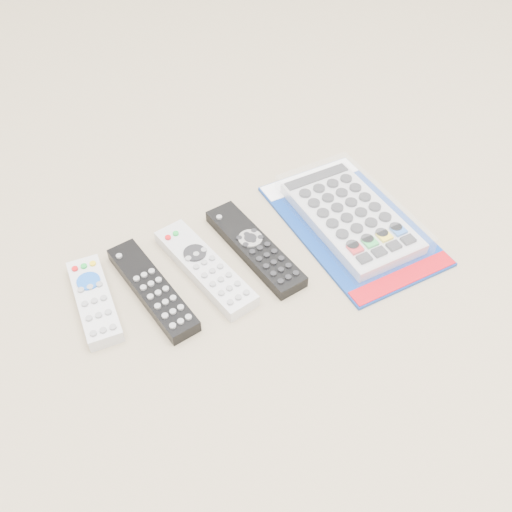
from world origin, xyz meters
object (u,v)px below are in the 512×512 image
remote_silver_dvd (205,268)px  jumbo_remote_packaged (351,216)px  remote_large_black (255,248)px  remote_small_grey (94,300)px  remote_slim_black (152,289)px

remote_silver_dvd → jumbo_remote_packaged: jumbo_remote_packaged is taller
remote_silver_dvd → remote_large_black: size_ratio=0.99×
remote_silver_dvd → jumbo_remote_packaged: (0.24, -0.02, 0.01)m
remote_small_grey → remote_large_black: bearing=1.4°
remote_silver_dvd → remote_large_black: 0.08m
remote_small_grey → remote_large_black: (0.24, -0.02, -0.00)m
jumbo_remote_packaged → remote_large_black: bearing=174.5°
remote_small_grey → remote_slim_black: bearing=-8.2°
remote_small_grey → jumbo_remote_packaged: (0.40, -0.05, 0.01)m
remote_slim_black → remote_large_black: same height
remote_large_black → remote_silver_dvd: bearing=174.3°
remote_slim_black → remote_silver_dvd: size_ratio=0.97×
remote_slim_black → remote_silver_dvd: (0.08, -0.00, 0.00)m
remote_silver_dvd → remote_large_black: bearing=-8.9°
remote_slim_black → remote_silver_dvd: 0.08m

